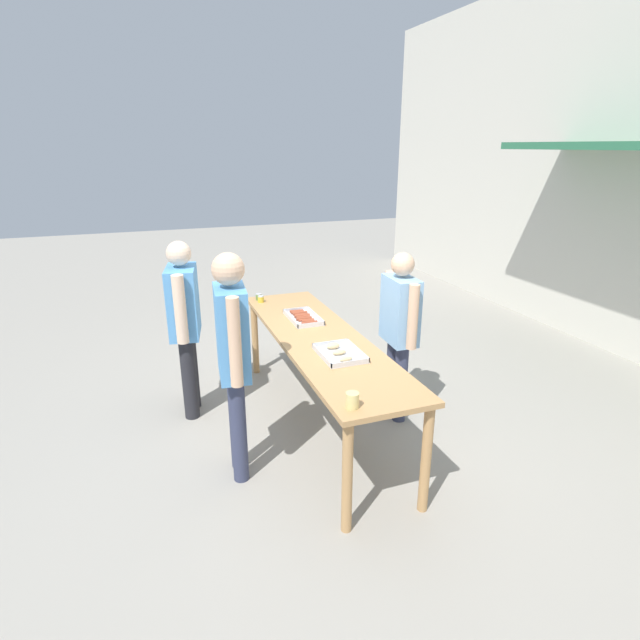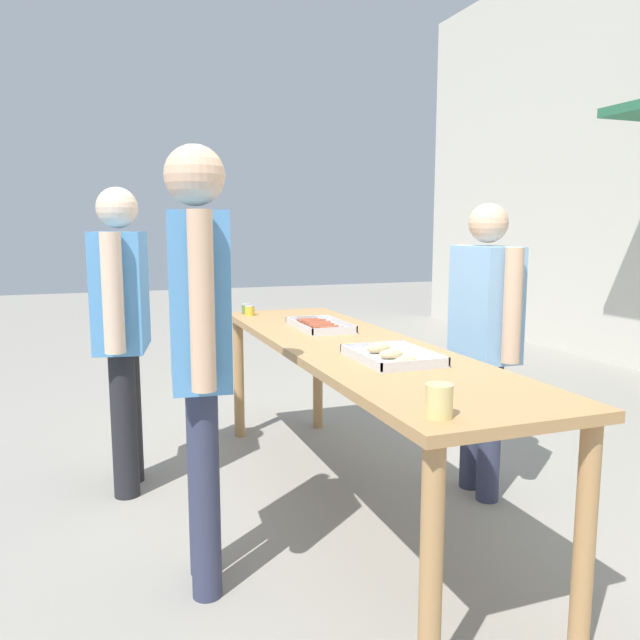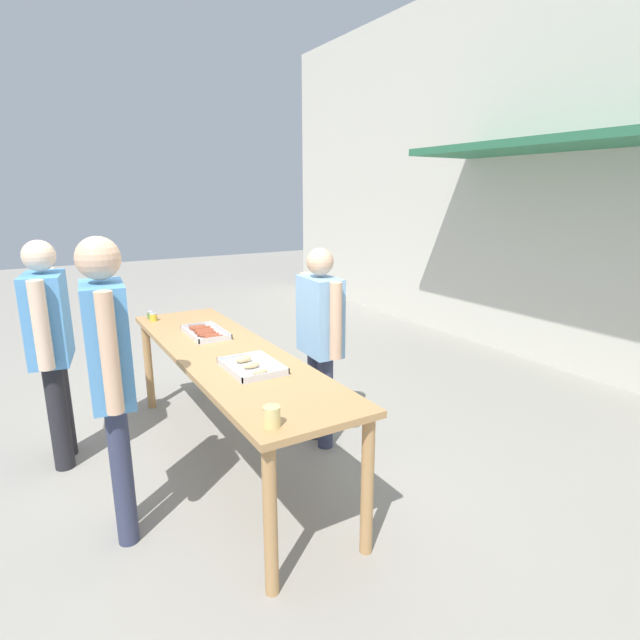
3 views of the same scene
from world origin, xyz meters
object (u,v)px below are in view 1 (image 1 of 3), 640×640
object	(u,v)px
food_tray_buns	(339,353)
beer_cup	(352,400)
food_tray_sausages	(303,318)
person_customer_with_cup	(233,348)
condiment_jar_ketchup	(261,299)
condiment_jar_mustard	(259,297)
person_customer_holding_hotdog	(185,316)
person_server_behind_table	(399,323)

from	to	relation	value
food_tray_buns	beer_cup	distance (m)	0.83
food_tray_sausages	food_tray_buns	size ratio (longest dim) A/B	1.11
food_tray_buns	person_customer_with_cup	bearing A→B (deg)	-89.01
condiment_jar_ketchup	beer_cup	bearing A→B (deg)	0.24
food_tray_buns	condiment_jar_ketchup	bearing A→B (deg)	-171.14
condiment_jar_mustard	person_customer_holding_hotdog	xyz separation A→B (m)	(0.58, -0.81, 0.07)
food_tray_buns	condiment_jar_mustard	world-z (taller)	condiment_jar_mustard
food_tray_sausages	person_customer_with_cup	bearing A→B (deg)	-41.98
person_customer_holding_hotdog	beer_cup	bearing A→B (deg)	-145.97
food_tray_sausages	person_server_behind_table	world-z (taller)	person_server_behind_table
condiment_jar_ketchup	person_customer_with_cup	bearing A→B (deg)	-20.11
condiment_jar_mustard	person_customer_with_cup	size ratio (longest dim) A/B	0.04
condiment_jar_ketchup	person_customer_with_cup	xyz separation A→B (m)	(1.58, -0.58, 0.15)
food_tray_buns	condiment_jar_mustard	bearing A→B (deg)	-171.56
person_customer_holding_hotdog	person_customer_with_cup	bearing A→B (deg)	-157.60
condiment_jar_mustard	person_server_behind_table	xyz separation A→B (m)	(1.30, 0.96, 0.03)
person_customer_holding_hotdog	food_tray_sausages	bearing A→B (deg)	-88.88
beer_cup	food_tray_buns	bearing A→B (deg)	163.50
condiment_jar_ketchup	food_tray_buns	bearing A→B (deg)	8.86
condiment_jar_ketchup	person_customer_with_cup	distance (m)	1.69
food_tray_sausages	person_server_behind_table	size ratio (longest dim) A/B	0.31
food_tray_sausages	food_tray_buns	distance (m)	0.90
food_tray_sausages	person_customer_holding_hotdog	xyz separation A→B (m)	(-0.17, -1.06, 0.09)
condiment_jar_mustard	person_customer_holding_hotdog	distance (m)	1.00
food_tray_buns	beer_cup	size ratio (longest dim) A/B	4.20
food_tray_sausages	beer_cup	world-z (taller)	beer_cup
person_customer_with_cup	condiment_jar_mustard	bearing A→B (deg)	-13.29
food_tray_buns	person_customer_holding_hotdog	distance (m)	1.51
condiment_jar_ketchup	person_customer_with_cup	size ratio (longest dim) A/B	0.04
food_tray_sausages	beer_cup	size ratio (longest dim) A/B	4.66
food_tray_buns	condiment_jar_ketchup	size ratio (longest dim) A/B	6.30
condiment_jar_ketchup	person_customer_holding_hotdog	distance (m)	0.96
food_tray_sausages	condiment_jar_mustard	distance (m)	0.79
person_customer_with_cup	beer_cup	bearing A→B (deg)	-137.06
food_tray_sausages	person_server_behind_table	distance (m)	0.90
food_tray_buns	person_server_behind_table	world-z (taller)	person_server_behind_table
food_tray_sausages	condiment_jar_ketchup	size ratio (longest dim) A/B	6.99
beer_cup	person_customer_holding_hotdog	size ratio (longest dim) A/B	0.06
food_tray_sausages	condiment_jar_ketchup	xyz separation A→B (m)	(-0.66, -0.25, 0.02)
beer_cup	person_server_behind_table	bearing A→B (deg)	140.27
food_tray_buns	person_customer_holding_hotdog	size ratio (longest dim) A/B	0.26
food_tray_sausages	condiment_jar_mustard	world-z (taller)	condiment_jar_mustard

